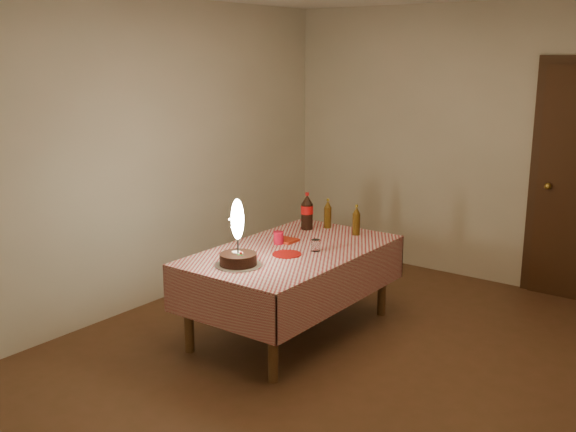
# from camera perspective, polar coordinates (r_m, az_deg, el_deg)

# --- Properties ---
(ground) EXTENTS (4.00, 4.50, 0.01)m
(ground) POSITION_cam_1_polar(r_m,az_deg,el_deg) (4.99, 5.30, -11.82)
(ground) COLOR brown
(ground) RESTS_ON ground
(room_shell) EXTENTS (4.04, 4.54, 2.62)m
(room_shell) POSITION_cam_1_polar(r_m,az_deg,el_deg) (4.58, 6.61, 7.45)
(room_shell) COLOR beige
(room_shell) RESTS_ON ground
(dining_table) EXTENTS (1.02, 1.72, 0.68)m
(dining_table) POSITION_cam_1_polar(r_m,az_deg,el_deg) (5.19, 0.33, -3.81)
(dining_table) COLOR brown
(dining_table) RESTS_ON ground
(birthday_cake) EXTENTS (0.33, 0.33, 0.48)m
(birthday_cake) POSITION_cam_1_polar(r_m,az_deg,el_deg) (4.76, -4.26, -2.76)
(birthday_cake) COLOR white
(birthday_cake) RESTS_ON dining_table
(red_plate) EXTENTS (0.22, 0.22, 0.01)m
(red_plate) POSITION_cam_1_polar(r_m,az_deg,el_deg) (5.02, -0.10, -3.25)
(red_plate) COLOR #A60D0B
(red_plate) RESTS_ON dining_table
(red_cup) EXTENTS (0.08, 0.08, 0.10)m
(red_cup) POSITION_cam_1_polar(r_m,az_deg,el_deg) (5.29, -0.80, -1.85)
(red_cup) COLOR red
(red_cup) RESTS_ON dining_table
(clear_cup) EXTENTS (0.07, 0.07, 0.09)m
(clear_cup) POSITION_cam_1_polar(r_m,az_deg,el_deg) (5.10, 2.35, -2.50)
(clear_cup) COLOR white
(clear_cup) RESTS_ON dining_table
(napkin_stack) EXTENTS (0.15, 0.15, 0.02)m
(napkin_stack) POSITION_cam_1_polar(r_m,az_deg,el_deg) (5.36, -0.11, -2.08)
(napkin_stack) COLOR #AE2913
(napkin_stack) RESTS_ON dining_table
(cola_bottle) EXTENTS (0.10, 0.10, 0.32)m
(cola_bottle) POSITION_cam_1_polar(r_m,az_deg,el_deg) (5.72, 1.62, 0.38)
(cola_bottle) COLOR black
(cola_bottle) RESTS_ON dining_table
(amber_bottle_left) EXTENTS (0.06, 0.06, 0.26)m
(amber_bottle_left) POSITION_cam_1_polar(r_m,az_deg,el_deg) (5.78, 3.38, 0.15)
(amber_bottle_left) COLOR #51360E
(amber_bottle_left) RESTS_ON dining_table
(amber_bottle_right) EXTENTS (0.06, 0.06, 0.26)m
(amber_bottle_right) POSITION_cam_1_polar(r_m,az_deg,el_deg) (5.57, 5.80, -0.41)
(amber_bottle_right) COLOR #51360E
(amber_bottle_right) RESTS_ON dining_table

